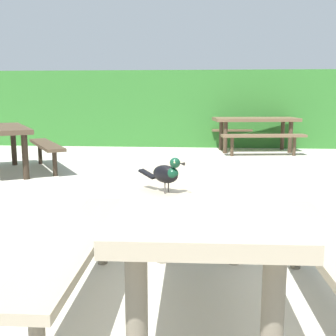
% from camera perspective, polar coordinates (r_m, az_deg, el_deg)
% --- Properties ---
extents(ground_plane, '(60.00, 60.00, 0.00)m').
position_cam_1_polar(ground_plane, '(2.64, 5.29, -17.59)').
color(ground_plane, beige).
extents(hedge_wall, '(28.00, 2.09, 1.80)m').
position_cam_1_polar(hedge_wall, '(10.80, 5.02, 8.26)').
color(hedge_wall, '#2D6B28').
rests_on(hedge_wall, ground).
extents(picnic_table_foreground, '(1.73, 1.82, 0.74)m').
position_cam_1_polar(picnic_table_foreground, '(2.30, 4.53, -6.85)').
color(picnic_table_foreground, gray).
rests_on(picnic_table_foreground, ground).
extents(bird_grackle, '(0.25, 0.18, 0.18)m').
position_cam_1_polar(bird_grackle, '(2.04, -0.12, -0.68)').
color(bird_grackle, black).
rests_on(bird_grackle, picnic_table_foreground).
extents(picnic_table_mid_right, '(2.33, 2.34, 0.74)m').
position_cam_1_polar(picnic_table_mid_right, '(7.04, -22.14, 3.84)').
color(picnic_table_mid_right, '#473828').
rests_on(picnic_table_mid_right, ground).
extents(picnic_table_far_centre, '(1.91, 1.88, 0.74)m').
position_cam_1_polar(picnic_table_far_centre, '(9.28, 11.95, 5.67)').
color(picnic_table_far_centre, brown).
rests_on(picnic_table_far_centre, ground).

